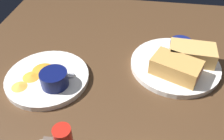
# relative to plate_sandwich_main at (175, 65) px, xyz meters

# --- Properties ---
(ground_plane) EXTENTS (1.10, 1.10, 0.03)m
(ground_plane) POSITION_rel_plate_sandwich_main_xyz_m (0.09, 0.11, -0.02)
(ground_plane) COLOR #4C331E
(plate_sandwich_main) EXTENTS (0.26, 0.26, 0.02)m
(plate_sandwich_main) POSITION_rel_plate_sandwich_main_xyz_m (0.00, 0.00, 0.00)
(plate_sandwich_main) COLOR white
(plate_sandwich_main) RESTS_ON ground_plane
(sandwich_half_near) EXTENTS (0.15, 0.12, 0.05)m
(sandwich_half_near) POSITION_rel_plate_sandwich_main_xyz_m (0.00, 0.05, 0.03)
(sandwich_half_near) COLOR tan
(sandwich_half_near) RESTS_ON plate_sandwich_main
(sandwich_half_far) EXTENTS (0.14, 0.08, 0.05)m
(sandwich_half_far) POSITION_rel_plate_sandwich_main_xyz_m (-0.05, -0.02, 0.03)
(sandwich_half_far) COLOR tan
(sandwich_half_far) RESTS_ON plate_sandwich_main
(ramekin_dark_sauce) EXTENTS (0.07, 0.07, 0.04)m
(ramekin_dark_sauce) POSITION_rel_plate_sandwich_main_xyz_m (-0.01, -0.06, 0.03)
(ramekin_dark_sauce) COLOR navy
(ramekin_dark_sauce) RESTS_ON plate_sandwich_main
(spoon_by_dark_ramekin) EXTENTS (0.06, 0.09, 0.01)m
(spoon_by_dark_ramekin) POSITION_rel_plate_sandwich_main_xyz_m (0.01, -0.01, 0.01)
(spoon_by_dark_ramekin) COLOR silver
(spoon_by_dark_ramekin) RESTS_ON plate_sandwich_main
(plate_chips_companion) EXTENTS (0.23, 0.23, 0.02)m
(plate_chips_companion) POSITION_rel_plate_sandwich_main_xyz_m (0.36, 0.11, 0.00)
(plate_chips_companion) COLOR white
(plate_chips_companion) RESTS_ON ground_plane
(ramekin_light_gravy) EXTENTS (0.07, 0.07, 0.04)m
(ramekin_light_gravy) POSITION_rel_plate_sandwich_main_xyz_m (0.32, 0.14, 0.03)
(ramekin_light_gravy) COLOR #0C144C
(ramekin_light_gravy) RESTS_ON plate_chips_companion
(spoon_by_gravy_ramekin) EXTENTS (0.10, 0.03, 0.01)m
(spoon_by_gravy_ramekin) POSITION_rel_plate_sandwich_main_xyz_m (0.31, 0.11, 0.01)
(spoon_by_gravy_ramekin) COLOR silver
(spoon_by_gravy_ramekin) RESTS_ON plate_chips_companion
(plantain_chip_scatter) EXTENTS (0.11, 0.15, 0.01)m
(plantain_chip_scatter) POSITION_rel_plate_sandwich_main_xyz_m (0.38, 0.11, 0.01)
(plantain_chip_scatter) COLOR gold
(plantain_chip_scatter) RESTS_ON plate_chips_companion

